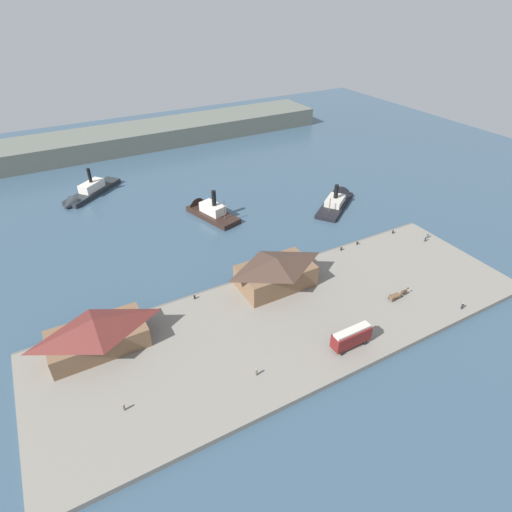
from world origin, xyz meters
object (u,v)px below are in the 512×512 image
object	(u,v)px
ferry_moored_east	(207,210)
horse_cart	(398,294)
ferry_shed_west_terminal	(276,271)
ferry_moored_west	(338,200)
pedestrian_near_cart	(462,306)
mooring_post_east	(195,297)
street_tram	(351,337)
pedestrian_by_tram	(124,407)
pedestrian_walking_east	(256,372)
ferry_shed_east_terminal	(96,333)
mooring_post_center_west	(341,249)
mooring_post_west	(357,243)
pedestrian_standing_center	(428,236)
pedestrian_at_waters_edge	(425,239)
mooring_post_center_east	(393,232)
ferry_near_quay	(87,194)

from	to	relation	value
ferry_moored_east	horse_cart	bearing A→B (deg)	-70.76
ferry_shed_west_terminal	ferry_moored_west	world-z (taller)	ferry_shed_west_terminal
ferry_shed_west_terminal	ferry_moored_east	distance (m)	43.69
horse_cart	pedestrian_near_cart	xyz separation A→B (m)	(9.66, -9.88, -0.16)
pedestrian_near_cart	mooring_post_east	world-z (taller)	pedestrian_near_cart
street_tram	pedestrian_by_tram	xyz separation A→B (m)	(-43.79, 6.99, -1.88)
ferry_shed_west_terminal	pedestrian_walking_east	world-z (taller)	ferry_shed_west_terminal
ferry_shed_east_terminal	pedestrian_near_cart	xyz separation A→B (m)	(73.70, -27.53, -2.98)
ferry_moored_east	mooring_post_center_west	bearing A→B (deg)	-59.77
ferry_shed_west_terminal	pedestrian_near_cart	bearing A→B (deg)	-41.01
ferry_shed_east_terminal	pedestrian_near_cart	bearing A→B (deg)	-20.48
pedestrian_near_cart	pedestrian_walking_east	bearing A→B (deg)	173.22
mooring_post_west	horse_cart	bearing A→B (deg)	-107.29
ferry_shed_west_terminal	pedestrian_standing_center	world-z (taller)	ferry_shed_west_terminal
mooring_post_east	ferry_moored_east	size ratio (longest dim) A/B	0.04
street_tram	pedestrian_standing_center	xyz separation A→B (m)	(46.72, 22.35, -1.82)
ferry_shed_west_terminal	pedestrian_walking_east	xyz separation A→B (m)	(-17.51, -22.02, -3.22)
horse_cart	pedestrian_by_tram	distance (m)	63.55
street_tram	ferry_moored_east	bearing A→B (deg)	91.45
pedestrian_at_waters_edge	mooring_post_west	distance (m)	19.63
ferry_shed_west_terminal	pedestrian_standing_center	xyz separation A→B (m)	(49.40, -2.30, -3.21)
mooring_post_center_west	ferry_moored_west	bearing A→B (deg)	53.31
mooring_post_center_west	mooring_post_center_east	bearing A→B (deg)	-0.26
street_tram	pedestrian_by_tram	bearing A→B (deg)	170.94
ferry_shed_west_terminal	pedestrian_by_tram	size ratio (longest dim) A/B	11.43
ferry_shed_west_terminal	mooring_post_west	size ratio (longest dim) A/B	19.83
mooring_post_center_east	ferry_moored_east	world-z (taller)	ferry_moored_east
pedestrian_at_waters_edge	pedestrian_by_tram	world-z (taller)	pedestrian_by_tram
ferry_shed_west_terminal	pedestrian_by_tram	bearing A→B (deg)	-156.75
pedestrian_by_tram	pedestrian_standing_center	bearing A→B (deg)	9.63
pedestrian_walking_east	ferry_near_quay	bearing A→B (deg)	97.53
ferry_shed_east_terminal	ferry_moored_east	distance (m)	61.25
pedestrian_near_cart	pedestrian_standing_center	size ratio (longest dim) A/B	1.01
pedestrian_standing_center	ferry_shed_east_terminal	bearing A→B (deg)	178.79
ferry_near_quay	ferry_moored_west	size ratio (longest dim) A/B	1.02
horse_cart	mooring_post_west	xyz separation A→B (m)	(7.07, 22.70, -0.48)
mooring_post_east	mooring_post_center_east	world-z (taller)	same
pedestrian_at_waters_edge	ferry_moored_west	world-z (taller)	ferry_moored_west
pedestrian_at_waters_edge	mooring_post_east	xyz separation A→B (m)	(-66.60, 7.83, -0.24)
pedestrian_at_waters_edge	pedestrian_near_cart	xyz separation A→B (m)	(-15.34, -24.60, 0.08)
pedestrian_near_cart	ferry_moored_west	size ratio (longest dim) A/B	0.07
pedestrian_at_waters_edge	mooring_post_center_east	xyz separation A→B (m)	(-4.78, 7.69, -0.24)
pedestrian_at_waters_edge	mooring_post_west	bearing A→B (deg)	156.01
pedestrian_standing_center	ferry_moored_east	world-z (taller)	ferry_moored_east
pedestrian_by_tram	mooring_post_west	xyz separation A→B (m)	(70.62, 22.33, -0.26)
pedestrian_at_waters_edge	mooring_post_west	size ratio (longest dim) A/B	1.68
pedestrian_walking_east	ferry_moored_east	bearing A→B (deg)	74.27
pedestrian_at_waters_edge	ferry_near_quay	distance (m)	110.57
pedestrian_by_tram	mooring_post_east	bearing A→B (deg)	45.29
pedestrian_near_cart	ferry_moored_west	xyz separation A→B (m)	(10.72, 58.03, -0.91)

